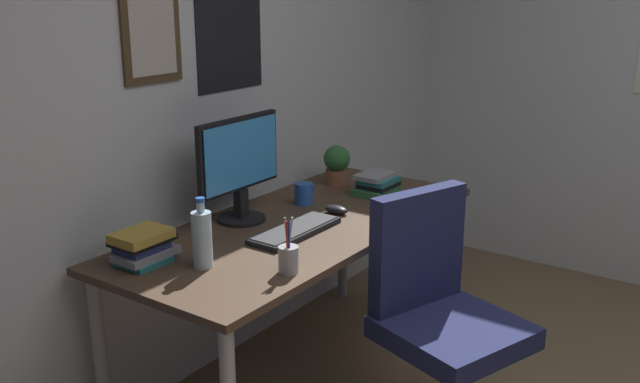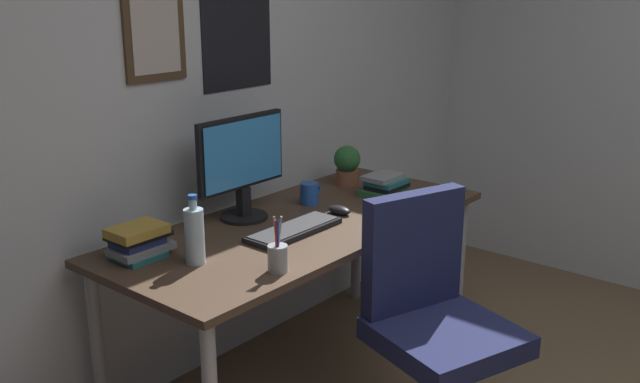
% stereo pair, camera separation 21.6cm
% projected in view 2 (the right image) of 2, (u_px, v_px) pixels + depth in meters
% --- Properties ---
extents(wall_back, '(4.40, 0.10, 2.60)m').
position_uv_depth(wall_back, '(186.00, 78.00, 2.91)').
color(wall_back, silver).
rests_on(wall_back, ground_plane).
extents(desk, '(1.72, 0.75, 0.72)m').
position_uv_depth(desk, '(302.00, 237.00, 2.96)').
color(desk, '#4C3828').
rests_on(desk, ground_plane).
extents(office_chair, '(0.58, 0.60, 0.95)m').
position_uv_depth(office_chair, '(432.00, 312.00, 2.58)').
color(office_chair, '#1E234C').
rests_on(office_chair, ground_plane).
extents(monitor, '(0.46, 0.20, 0.43)m').
position_uv_depth(monitor, '(242.00, 163.00, 2.92)').
color(monitor, black).
rests_on(monitor, desk).
extents(keyboard, '(0.43, 0.15, 0.03)m').
position_uv_depth(keyboard, '(294.00, 230.00, 2.81)').
color(keyboard, black).
rests_on(keyboard, desk).
extents(computer_mouse, '(0.06, 0.11, 0.04)m').
position_uv_depth(computer_mouse, '(339.00, 210.00, 3.03)').
color(computer_mouse, black).
rests_on(computer_mouse, desk).
extents(water_bottle, '(0.07, 0.07, 0.25)m').
position_uv_depth(water_bottle, '(194.00, 235.00, 2.48)').
color(water_bottle, silver).
rests_on(water_bottle, desk).
extents(coffee_mug_near, '(0.12, 0.08, 0.10)m').
position_uv_depth(coffee_mug_near, '(309.00, 193.00, 3.16)').
color(coffee_mug_near, '#2659B2').
rests_on(coffee_mug_near, desk).
extents(potted_plant, '(0.13, 0.13, 0.19)m').
position_uv_depth(potted_plant, '(347.00, 164.00, 3.44)').
color(potted_plant, brown).
rests_on(potted_plant, desk).
extents(pen_cup, '(0.07, 0.07, 0.20)m').
position_uv_depth(pen_cup, '(278.00, 257.00, 2.42)').
color(pen_cup, '#9EA0A5').
rests_on(pen_cup, desk).
extents(book_stack_left, '(0.21, 0.16, 0.10)m').
position_uv_depth(book_stack_left, '(385.00, 185.00, 3.29)').
color(book_stack_left, '#33723F').
rests_on(book_stack_left, desk).
extents(book_stack_right, '(0.22, 0.17, 0.12)m').
position_uv_depth(book_stack_right, '(139.00, 241.00, 2.55)').
color(book_stack_right, '#26727A').
rests_on(book_stack_right, desk).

